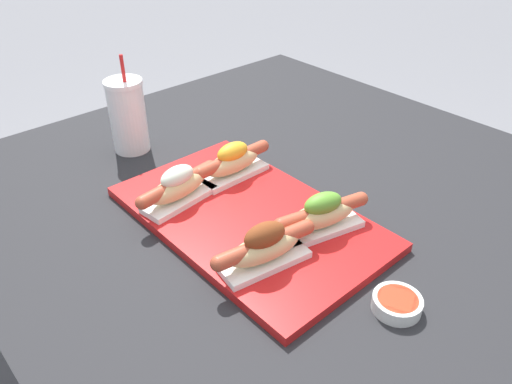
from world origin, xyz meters
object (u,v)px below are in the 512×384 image
Objects in this scene: hot_dog_0 at (178,186)px; sauce_bowl at (397,303)px; serving_tray at (248,217)px; drink_cup at (128,116)px; hot_dog_3 at (322,214)px; hot_dog_1 at (265,247)px; hot_dog_2 at (233,162)px.

hot_dog_0 reaches higher than sauce_bowl.
serving_tray is 0.41m from drink_cup.
hot_dog_0 is 0.28m from hot_dog_3.
hot_dog_2 is at bearing 150.85° from hot_dog_1.
hot_dog_3 is at bearing 8.74° from drink_cup.
hot_dog_1 is at bearing -6.10° from drink_cup.
hot_dog_0 is 0.24m from hot_dog_1.
hot_dog_1 is (0.12, -0.07, 0.04)m from serving_tray.
sauce_bowl reaches higher than serving_tray.
sauce_bowl is 0.33× the size of drink_cup.
sauce_bowl is (0.32, 0.02, 0.00)m from serving_tray.
hot_dog_0 is 1.02× the size of hot_dog_3.
hot_dog_1 is 0.53m from drink_cup.
hot_dog_0 is at bearing -11.47° from drink_cup.
serving_tray is at bearing 31.41° from hot_dog_0.
drink_cup reaches higher than hot_dog_0.
sauce_bowl is (0.44, -0.04, -0.04)m from hot_dog_2.
sauce_bowl is 0.72m from drink_cup.
drink_cup is at bearing 168.53° from hot_dog_0.
hot_dog_3 reaches higher than serving_tray.
hot_dog_1 is 0.14m from hot_dog_3.
hot_dog_0 is 0.29m from drink_cup.
drink_cup is (-0.40, -0.02, 0.08)m from serving_tray.
serving_tray is 2.70× the size of hot_dog_3.
hot_dog_2 is 0.45m from sauce_bowl.
drink_cup is (-0.52, 0.06, 0.03)m from hot_dog_1.
hot_dog_2 is (-0.00, 0.14, 0.00)m from hot_dog_0.
hot_dog_0 is at bearing -148.59° from serving_tray.
sauce_bowl is at bearing 3.05° from drink_cup.
hot_dog_0 is 0.84× the size of drink_cup.
hot_dog_3 is (0.25, -0.00, 0.00)m from hot_dog_2.
hot_dog_0 is 0.14m from hot_dog_2.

